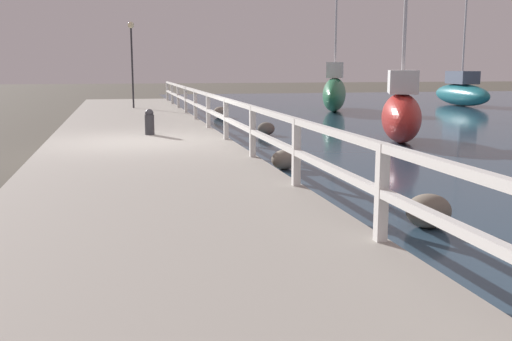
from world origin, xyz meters
The scene contains 12 objects.
ground_plane centered at (0.00, 0.00, 0.00)m, with size 120.00×120.00×0.00m, color #4C473D.
dock_walkway centered at (0.00, 0.00, 0.16)m, with size 3.97×36.00×0.33m.
railing centered at (1.88, 0.00, 0.95)m, with size 0.10×32.50×0.91m.
boulder_far_strip centered at (3.37, 9.62, 0.21)m, with size 0.56×0.50×0.42m.
boulder_near_dock centered at (3.16, -6.69, 0.21)m, with size 0.55×0.49×0.41m.
boulder_downstream centered at (2.59, -2.30, 0.19)m, with size 0.50×0.45×0.37m.
boulder_upstream centered at (3.63, 3.39, 0.19)m, with size 0.49×0.44×0.37m.
mooring_bollard centered at (0.28, 1.30, 0.63)m, with size 0.22×0.22×0.61m.
dock_lamp centered at (0.15, 11.10, 2.68)m, with size 0.25×0.25×3.31m.
sailboat_red centered at (6.65, 1.11, 0.79)m, with size 2.19×3.43×7.62m.
sailboat_green centered at (8.83, 11.95, 0.83)m, with size 3.17×5.86×7.06m.
sailboat_teal centered at (16.37, 14.13, 0.69)m, with size 1.90×5.57×7.88m.
Camera 1 is at (-0.42, -13.03, 1.90)m, focal length 42.00 mm.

